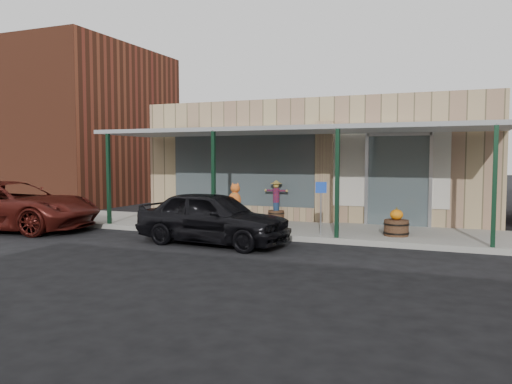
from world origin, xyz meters
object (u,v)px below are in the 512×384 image
at_px(barrel_pumpkin, 396,226).
at_px(barrel_scarecrow, 276,207).
at_px(parked_sedan, 213,217).
at_px(handicap_sign, 321,201).
at_px(car_maroon, 10,206).

bearing_deg(barrel_pumpkin, barrel_scarecrow, 156.70).
bearing_deg(barrel_scarecrow, parked_sedan, -89.84).
bearing_deg(barrel_pumpkin, parked_sedan, -152.84).
xyz_separation_m(barrel_scarecrow, barrel_pumpkin, (4.05, -1.74, -0.19)).
bearing_deg(parked_sedan, handicap_sign, -51.91).
bearing_deg(car_maroon, barrel_scarecrow, -70.84).
bearing_deg(car_maroon, barrel_pumpkin, -88.64).
distance_m(handicap_sign, parked_sedan, 2.94).
xyz_separation_m(barrel_scarecrow, parked_sedan, (-0.31, -3.98, 0.09)).
relative_size(barrel_pumpkin, car_maroon, 0.14).
height_order(barrel_pumpkin, parked_sedan, parked_sedan).
bearing_deg(car_maroon, handicap_sign, -90.13).
height_order(barrel_scarecrow, car_maroon, car_maroon).
height_order(handicap_sign, car_maroon, handicap_sign).
bearing_deg(barrel_scarecrow, handicap_sign, -43.65).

